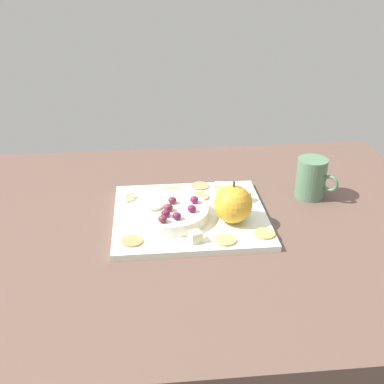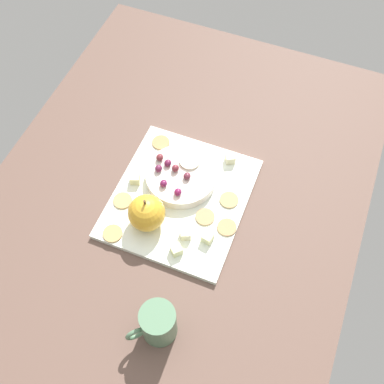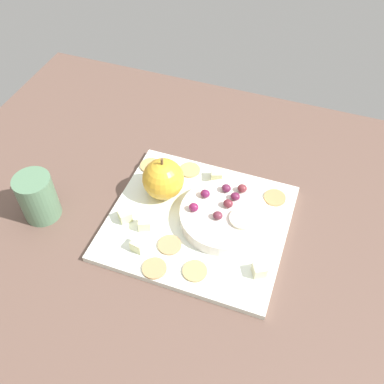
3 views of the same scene
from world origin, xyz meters
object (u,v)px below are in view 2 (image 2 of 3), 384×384
(cracker_1, at_px, (205,217))
(cup, at_px, (158,323))
(cheese_cube_2, at_px, (230,158))
(grape_6, at_px, (175,168))
(grape_3, at_px, (159,168))
(grape_4, at_px, (178,192))
(platter, at_px, (180,199))
(grape_2, at_px, (164,182))
(cheese_cube_0, at_px, (207,238))
(apple_slice_0, at_px, (190,161))
(cracker_5, at_px, (229,200))
(cracker_3, at_px, (113,234))
(cheese_cube_4, at_px, (136,178))
(serving_dish, at_px, (182,176))
(cracker_0, at_px, (161,143))
(apple_whole, at_px, (147,213))
(cheese_cube_3, at_px, (176,250))
(grape_1, at_px, (187,176))
(cheese_cube_1, at_px, (186,234))
(grape_0, at_px, (160,157))
(cracker_2, at_px, (227,227))
(grape_5, at_px, (168,163))
(cracker_4, at_px, (123,201))

(cracker_1, relative_size, cup, 0.45)
(cheese_cube_2, height_order, grape_6, grape_6)
(grape_3, relative_size, cup, 0.19)
(grape_3, bearing_deg, grape_4, 56.97)
(platter, bearing_deg, grape_3, -117.99)
(platter, bearing_deg, grape_2, -97.49)
(cheese_cube_0, distance_m, cup, 0.21)
(apple_slice_0, bearing_deg, cracker_5, 66.74)
(cracker_3, bearing_deg, cheese_cube_4, -175.37)
(grape_6, relative_size, cup, 0.19)
(serving_dish, relative_size, cracker_0, 3.83)
(grape_4, bearing_deg, apple_whole, -27.87)
(cheese_cube_3, xyz_separation_m, grape_1, (-0.17, -0.04, 0.02))
(cheese_cube_1, distance_m, cracker_5, 0.13)
(cheese_cube_2, xyz_separation_m, grape_0, (0.07, -0.15, 0.02))
(grape_4, bearing_deg, cracker_1, 74.68)
(cheese_cube_2, distance_m, grape_1, 0.12)
(cracker_5, relative_size, grape_6, 2.36)
(cracker_2, bearing_deg, cheese_cube_3, -40.86)
(cheese_cube_4, distance_m, grape_6, 0.09)
(grape_6, bearing_deg, grape_5, -108.76)
(platter, distance_m, cheese_cube_3, 0.13)
(cracker_1, relative_size, grape_1, 2.36)
(grape_2, distance_m, apple_slice_0, 0.08)
(cracker_1, height_order, apple_slice_0, apple_slice_0)
(cheese_cube_3, height_order, cup, cup)
(grape_4, bearing_deg, cheese_cube_1, 32.48)
(cheese_cube_3, xyz_separation_m, cracker_0, (-0.25, -0.14, -0.01))
(grape_4, bearing_deg, cracker_0, -142.76)
(serving_dish, relative_size, grape_2, 9.06)
(cheese_cube_2, relative_size, cracker_3, 0.51)
(apple_whole, distance_m, cracker_4, 0.09)
(cracker_3, bearing_deg, grape_3, 168.78)
(cracker_4, xyz_separation_m, grape_6, (-0.11, 0.09, 0.03))
(cracker_4, relative_size, grape_6, 2.36)
(platter, relative_size, grape_3, 18.13)
(grape_5, bearing_deg, grape_1, 72.58)
(cheese_cube_0, relative_size, cracker_5, 0.51)
(cracker_4, bearing_deg, grape_2, 128.87)
(cracker_3, bearing_deg, apple_whole, 133.14)
(cheese_cube_0, height_order, cheese_cube_1, same)
(cracker_5, relative_size, grape_4, 2.36)
(apple_whole, relative_size, grape_6, 4.46)
(serving_dish, relative_size, apple_slice_0, 3.44)
(cracker_1, height_order, cracker_5, same)
(cracker_2, distance_m, cracker_4, 0.24)
(cheese_cube_0, height_order, cheese_cube_3, same)
(cheese_cube_4, bearing_deg, cracker_3, 4.63)
(cheese_cube_3, bearing_deg, cup, 10.67)
(grape_0, bearing_deg, grape_3, 18.61)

